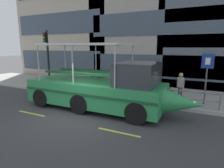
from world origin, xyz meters
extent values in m
plane|color=#3D3D3F|center=(0.00, 0.00, 0.00)|extent=(120.00, 120.00, 0.00)
cube|color=#99968E|center=(0.00, 5.60, 0.09)|extent=(32.00, 4.80, 0.18)
cube|color=#B2ADA3|center=(0.00, 3.11, 0.09)|extent=(32.00, 0.18, 0.18)
cube|color=#DBD64C|center=(-2.40, -0.74, 0.00)|extent=(1.80, 0.12, 0.01)
cube|color=#DBD64C|center=(2.40, -0.74, 0.00)|extent=(1.80, 0.12, 0.01)
cube|color=#3D4C5B|center=(-8.78, 8.37, 1.86)|extent=(10.31, 0.06, 2.05)
cube|color=#3D4C5B|center=(-8.78, 8.37, 5.59)|extent=(10.31, 0.06, 2.05)
cube|color=#3D4C5B|center=(1.43, 8.37, 1.71)|extent=(11.48, 0.06, 1.88)
cube|color=#3D4C5B|center=(1.43, 8.37, 5.13)|extent=(11.48, 0.06, 1.88)
cylinder|color=gray|center=(0.27, 3.45, 0.97)|extent=(11.52, 0.07, 0.07)
cylinder|color=gray|center=(0.27, 3.45, 0.58)|extent=(11.52, 0.06, 0.06)
cylinder|color=gray|center=(-5.49, 3.45, 0.58)|extent=(0.09, 0.09, 0.79)
cylinder|color=gray|center=(-3.19, 3.45, 0.58)|extent=(0.09, 0.09, 0.79)
cylinder|color=gray|center=(-0.88, 3.45, 0.58)|extent=(0.09, 0.09, 0.79)
cylinder|color=gray|center=(1.42, 3.45, 0.58)|extent=(0.09, 0.09, 0.79)
cylinder|color=gray|center=(3.72, 3.45, 0.58)|extent=(0.09, 0.09, 0.79)
cylinder|color=gray|center=(6.03, 3.45, 0.58)|extent=(0.09, 0.09, 0.79)
cylinder|color=black|center=(-5.88, 4.12, 2.36)|extent=(0.16, 0.16, 4.35)
cube|color=black|center=(-5.88, 3.92, 3.98)|extent=(0.24, 0.20, 0.72)
sphere|color=red|center=(-5.88, 3.81, 4.20)|extent=(0.14, 0.14, 0.14)
sphere|color=gold|center=(-5.88, 3.81, 3.98)|extent=(0.14, 0.14, 0.14)
sphere|color=green|center=(-5.88, 3.81, 3.76)|extent=(0.14, 0.14, 0.14)
cylinder|color=#4C4F54|center=(5.30, 4.19, 1.54)|extent=(0.08, 0.08, 2.72)
cube|color=navy|center=(5.30, 4.14, 2.55)|extent=(0.60, 0.04, 0.76)
cube|color=white|center=(5.30, 4.12, 2.55)|extent=(0.24, 0.01, 0.36)
cube|color=#2D9351|center=(-0.02, 1.45, 0.88)|extent=(7.37, 2.48, 1.21)
cone|color=#2D9351|center=(4.49, 1.45, 0.88)|extent=(1.66, 1.15, 1.15)
cylinder|color=#2D9351|center=(-3.71, 1.45, 0.88)|extent=(0.37, 1.15, 1.15)
cube|color=#19512C|center=(-0.02, 0.19, 1.03)|extent=(7.37, 0.04, 0.12)
sphere|color=white|center=(4.91, 1.45, 0.93)|extent=(0.22, 0.22, 0.22)
cube|color=#33383D|center=(2.38, 1.45, 2.03)|extent=(1.84, 2.08, 1.08)
cube|color=silver|center=(-0.57, 1.45, 3.41)|extent=(4.79, 2.28, 0.10)
cylinder|color=#B2B2B7|center=(1.70, 2.54, 2.43)|extent=(0.07, 0.07, 1.88)
cylinder|color=#B2B2B7|center=(1.70, 0.35, 2.43)|extent=(0.07, 0.07, 1.88)
cylinder|color=#B2B2B7|center=(-0.57, 2.54, 2.43)|extent=(0.07, 0.07, 1.88)
cylinder|color=#B2B2B7|center=(-0.57, 0.35, 2.43)|extent=(0.07, 0.07, 1.88)
cylinder|color=#B2B2B7|center=(-2.85, 2.54, 2.43)|extent=(0.07, 0.07, 1.88)
cylinder|color=#B2B2B7|center=(-2.85, 0.35, 2.43)|extent=(0.07, 0.07, 1.88)
cube|color=#19512C|center=(-0.57, 2.04, 1.94)|extent=(4.41, 0.28, 0.12)
cube|color=#19512C|center=(-0.57, 0.85, 1.94)|extent=(4.41, 0.28, 0.12)
cylinder|color=black|center=(2.74, 2.59, 0.50)|extent=(1.00, 0.28, 1.00)
cylinder|color=black|center=(2.74, 0.30, 0.50)|extent=(1.00, 0.28, 1.00)
cylinder|color=black|center=(-0.21, 2.59, 0.50)|extent=(1.00, 0.28, 1.00)
cylinder|color=black|center=(-0.21, 0.30, 0.50)|extent=(1.00, 0.28, 1.00)
cylinder|color=black|center=(-2.79, 2.59, 0.50)|extent=(1.00, 0.28, 1.00)
cylinder|color=black|center=(-2.79, 0.30, 0.50)|extent=(1.00, 0.28, 1.00)
cylinder|color=#47423D|center=(3.95, 4.30, 0.59)|extent=(0.10, 0.10, 0.82)
cylinder|color=#47423D|center=(4.09, 4.22, 0.59)|extent=(0.10, 0.10, 0.82)
cube|color=#B7B2A8|center=(4.02, 4.26, 1.29)|extent=(0.36, 0.31, 0.58)
cylinder|color=#B7B2A8|center=(3.84, 4.36, 1.26)|extent=(0.07, 0.07, 0.52)
cylinder|color=#B7B2A8|center=(4.19, 4.15, 1.26)|extent=(0.07, 0.07, 0.52)
sphere|color=tan|center=(4.02, 4.26, 1.72)|extent=(0.23, 0.23, 0.23)
camera|label=1|loc=(5.25, -7.06, 3.29)|focal=30.49mm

